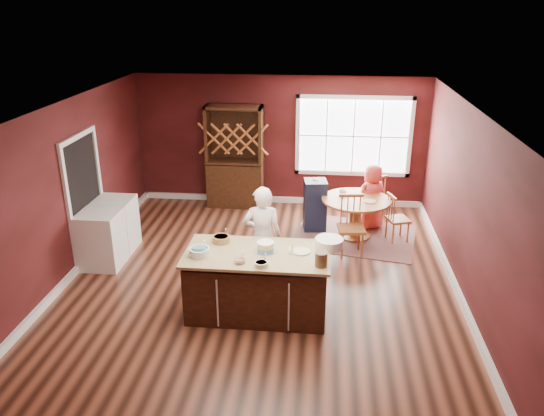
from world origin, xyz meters
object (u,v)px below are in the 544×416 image
Objects in this scene: chair_east at (398,217)px; kitchen_island at (258,284)px; washer at (101,239)px; chair_south at (352,226)px; dryer at (116,224)px; toddler at (315,188)px; seated_woman at (372,197)px; baker at (262,237)px; high_chair at (315,204)px; dining_table at (356,210)px; layer_cake at (265,247)px; chair_north at (372,197)px; hutch at (235,157)px.

kitchen_island is at bearing 121.02° from chair_east.
chair_east is 5.15m from washer.
chair_south is at bearing 11.36° from washer.
dryer is at bearing 90.00° from washer.
washer is at bearing -150.87° from toddler.
baker is at bearing 23.66° from seated_woman.
chair_south reaches higher than high_chair.
dining_table is 1.38× the size of chair_east.
layer_cake and chair_south have the same top height.
toddler is (-1.51, 0.42, 0.36)m from chair_east.
washer reaches higher than dining_table.
chair_south is 1.64m from chair_north.
chair_north is 1.05× the size of washer.
chair_north is (0.46, 1.57, -0.04)m from chair_south.
washer is at bearing 157.46° from kitchen_island.
washer is at bearing -174.94° from chair_south.
baker is 1.84m from chair_south.
dining_table is 0.74m from chair_south.
chair_north is 4.85m from dryer.
high_chair reaches higher than dining_table.
hutch reaches higher than layer_cake.
washer is at bearing -8.99° from chair_north.
chair_north is (1.71, 3.45, -0.50)m from layer_cake.
dining_table is at bearing 61.42° from kitchen_island.
layer_cake is 1.25× the size of toddler.
chair_east is at bearing 49.61° from kitchen_island.
seated_woman is 1.09m from toddler.
baker is at bearing -7.77° from washer.
baker reaches higher than kitchen_island.
dining_table is 1.22× the size of high_chair.
chair_south reaches higher than chair_north.
washer is 0.64m from dryer.
chair_south reaches higher than washer.
kitchen_island is 6.06× the size of layer_cake.
hutch is at bearing -47.73° from seated_woman.
dining_table is 4.27m from dryer.
baker is at bearing 19.46° from chair_north.
chair_east is (0.76, -0.07, -0.08)m from dining_table.
high_chair is at bearing 58.23° from chair_east.
chair_north reaches higher than kitchen_island.
high_chair is 2.10m from hutch.
layer_cake is 3.00m from high_chair.
chair_east is 0.42× the size of hutch.
seated_woman is at bearing -18.46° from hutch.
seated_woman is 1.09m from high_chair.
toddler is 0.28× the size of washer.
chair_south is (1.36, 1.94, 0.09)m from kitchen_island.
baker is 1.52× the size of chair_south.
dining_table is at bearing -25.02° from toddler.
layer_cake reaches higher than dining_table.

